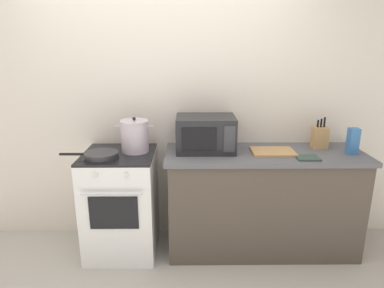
# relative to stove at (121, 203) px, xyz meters

# --- Properties ---
(back_wall) EXTENTS (4.40, 0.10, 2.50)m
(back_wall) POSITION_rel_stove_xyz_m (0.65, 0.37, 0.79)
(back_wall) COLOR silver
(back_wall) RESTS_ON ground_plane
(lower_cabinet_right) EXTENTS (1.64, 0.56, 0.88)m
(lower_cabinet_right) POSITION_rel_stove_xyz_m (1.25, 0.02, -0.02)
(lower_cabinet_right) COLOR #4C4238
(lower_cabinet_right) RESTS_ON ground_plane
(countertop_right) EXTENTS (1.70, 0.60, 0.04)m
(countertop_right) POSITION_rel_stove_xyz_m (1.25, 0.02, 0.44)
(countertop_right) COLOR #59595E
(countertop_right) RESTS_ON lower_cabinet_right
(stove) EXTENTS (0.60, 0.64, 0.92)m
(stove) POSITION_rel_stove_xyz_m (0.00, 0.00, 0.00)
(stove) COLOR white
(stove) RESTS_ON ground_plane
(stock_pot) EXTENTS (0.32, 0.24, 0.30)m
(stock_pot) POSITION_rel_stove_xyz_m (0.14, 0.05, 0.60)
(stock_pot) COLOR silver
(stock_pot) RESTS_ON stove
(frying_pan) EXTENTS (0.47, 0.27, 0.05)m
(frying_pan) POSITION_rel_stove_xyz_m (-0.11, -0.13, 0.48)
(frying_pan) COLOR #28282B
(frying_pan) RESTS_ON stove
(microwave) EXTENTS (0.50, 0.37, 0.30)m
(microwave) POSITION_rel_stove_xyz_m (0.74, 0.08, 0.61)
(microwave) COLOR #232326
(microwave) RESTS_ON countertop_right
(cutting_board) EXTENTS (0.36, 0.26, 0.02)m
(cutting_board) POSITION_rel_stove_xyz_m (1.31, 0.00, 0.47)
(cutting_board) COLOR tan
(cutting_board) RESTS_ON countertop_right
(knife_block) EXTENTS (0.13, 0.10, 0.28)m
(knife_block) POSITION_rel_stove_xyz_m (1.75, 0.14, 0.56)
(knife_block) COLOR tan
(knife_block) RESTS_ON countertop_right
(pasta_box) EXTENTS (0.08, 0.08, 0.22)m
(pasta_box) POSITION_rel_stove_xyz_m (1.97, -0.03, 0.57)
(pasta_box) COLOR teal
(pasta_box) RESTS_ON countertop_right
(oven_mitt) EXTENTS (0.18, 0.14, 0.02)m
(oven_mitt) POSITION_rel_stove_xyz_m (1.55, -0.16, 0.47)
(oven_mitt) COLOR #384C42
(oven_mitt) RESTS_ON countertop_right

